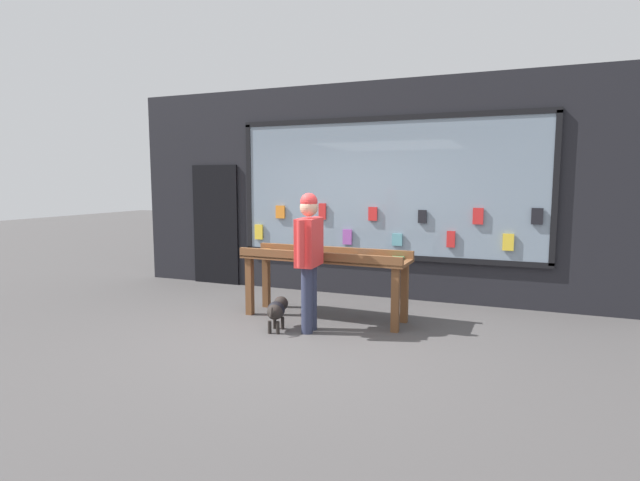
{
  "coord_description": "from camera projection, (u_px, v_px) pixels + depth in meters",
  "views": [
    {
      "loc": [
        2.35,
        -5.21,
        1.81
      ],
      "look_at": [
        0.01,
        0.63,
        1.07
      ],
      "focal_mm": 28.0,
      "sensor_mm": 36.0,
      "label": 1
    }
  ],
  "objects": [
    {
      "name": "display_table_main",
      "position": [
        325.0,
        264.0,
        6.57
      ],
      "size": [
        2.25,
        0.67,
        0.93
      ],
      "color": "brown",
      "rests_on": "ground_plane"
    },
    {
      "name": "ground_plane",
      "position": [
        299.0,
        336.0,
        5.89
      ],
      "size": [
        40.0,
        40.0,
        0.0
      ],
      "primitive_type": "plane",
      "color": "#474444"
    },
    {
      "name": "small_dog",
      "position": [
        277.0,
        310.0,
        6.08
      ],
      "size": [
        0.26,
        0.54,
        0.39
      ],
      "rotation": [
        0.0,
        0.0,
        1.75
      ],
      "color": "black",
      "rests_on": "ground_plane"
    },
    {
      "name": "person_browsing",
      "position": [
        309.0,
        251.0,
        5.96
      ],
      "size": [
        0.25,
        0.66,
        1.68
      ],
      "rotation": [
        0.0,
        0.0,
        1.64
      ],
      "color": "#2D334C",
      "rests_on": "ground_plane"
    },
    {
      "name": "shopfront_facade",
      "position": [
        360.0,
        191.0,
        7.9
      ],
      "size": [
        8.11,
        0.29,
        3.34
      ],
      "color": "black",
      "rests_on": "ground_plane"
    }
  ]
}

